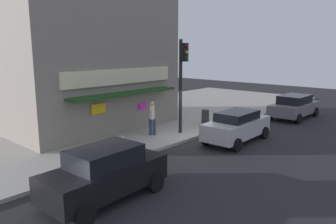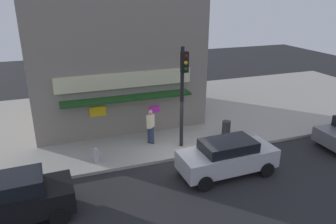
# 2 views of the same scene
# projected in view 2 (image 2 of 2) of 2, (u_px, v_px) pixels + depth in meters

# --- Properties ---
(ground_plane) EXTENTS (57.25, 57.25, 0.00)m
(ground_plane) POSITION_uv_depth(u_px,v_px,m) (185.00, 159.00, 15.48)
(ground_plane) COLOR #232326
(sidewalk) EXTENTS (38.17, 12.25, 0.14)m
(sidewalk) POSITION_uv_depth(u_px,v_px,m) (148.00, 115.00, 20.86)
(sidewalk) COLOR #A39E93
(sidewalk) RESTS_ON ground_plane
(corner_building) EXTENTS (9.41, 8.01, 8.44)m
(corner_building) POSITION_uv_depth(u_px,v_px,m) (111.00, 48.00, 19.44)
(corner_building) COLOR gray
(corner_building) RESTS_ON sidewalk
(traffic_light) EXTENTS (0.32, 0.58, 5.04)m
(traffic_light) POSITION_uv_depth(u_px,v_px,m) (183.00, 85.00, 15.29)
(traffic_light) COLOR black
(traffic_light) RESTS_ON sidewalk
(fire_hydrant) EXTENTS (0.47, 0.23, 0.73)m
(fire_hydrant) POSITION_uv_depth(u_px,v_px,m) (96.00, 155.00, 14.80)
(fire_hydrant) COLOR #B2B2B7
(fire_hydrant) RESTS_ON sidewalk
(trash_can) EXTENTS (0.46, 0.46, 0.86)m
(trash_can) POSITION_uv_depth(u_px,v_px,m) (226.00, 129.00, 17.47)
(trash_can) COLOR #2D2D2D
(trash_can) RESTS_ON sidewalk
(pedestrian) EXTENTS (0.49, 0.47, 1.84)m
(pedestrian) POSITION_uv_depth(u_px,v_px,m) (151.00, 125.00, 16.41)
(pedestrian) COLOR navy
(pedestrian) RESTS_ON sidewalk
(parked_car_black) EXTENTS (4.12, 2.05, 1.71)m
(parked_car_black) POSITION_uv_depth(u_px,v_px,m) (12.00, 200.00, 10.99)
(parked_car_black) COLOR black
(parked_car_black) RESTS_ON ground_plane
(parked_car_silver) EXTENTS (4.30, 1.99, 1.58)m
(parked_car_silver) POSITION_uv_depth(u_px,v_px,m) (227.00, 157.00, 13.97)
(parked_car_silver) COLOR #B7B7BC
(parked_car_silver) RESTS_ON ground_plane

